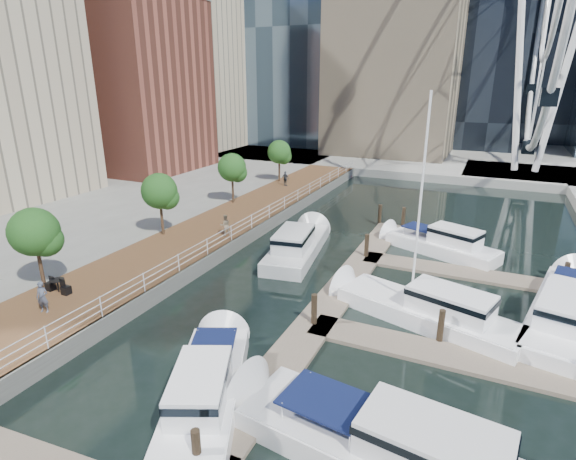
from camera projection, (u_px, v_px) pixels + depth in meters
The scene contains 13 objects.
ground at pixel (164, 409), 17.16m from camera, with size 520.00×520.00×0.00m, color black.
boardwalk at pixel (198, 241), 33.47m from camera, with size 6.00×60.00×1.00m, color brown.
seawall at pixel (233, 247), 32.29m from camera, with size 0.25×60.00×1.00m, color #595954.
land_far at pixel (449, 130), 104.89m from camera, with size 200.00×114.00×1.00m, color gray.
pier at pixel (524, 175), 56.30m from camera, with size 14.00×12.00×1.00m, color gray.
railing at pixel (231, 233), 32.00m from camera, with size 0.10×60.00×1.05m, color white, non-canonical shape.
floating_docks at pixel (421, 321), 22.47m from camera, with size 16.00×34.00×2.60m.
midrise_condos at pixel (68, 65), 49.19m from camera, with size 19.00×67.00×28.00m.
street_trees at pixel (159, 191), 32.34m from camera, with size 2.60×42.60×4.60m.
pedestrian_near at pixel (42, 297), 22.04m from camera, with size 0.59×0.39×1.61m, color #4B5264.
pedestrian_mid at pixel (225, 225), 32.92m from camera, with size 0.77×0.60×1.58m, color gray.
pedestrian_far at pixel (285, 179), 48.21m from camera, with size 0.93×0.39×1.59m, color #2D3138.
moored_yachts at pixel (410, 323), 23.20m from camera, with size 21.43×33.83×11.50m.
Camera 1 is at (10.15, -10.82, 11.99)m, focal length 28.00 mm.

